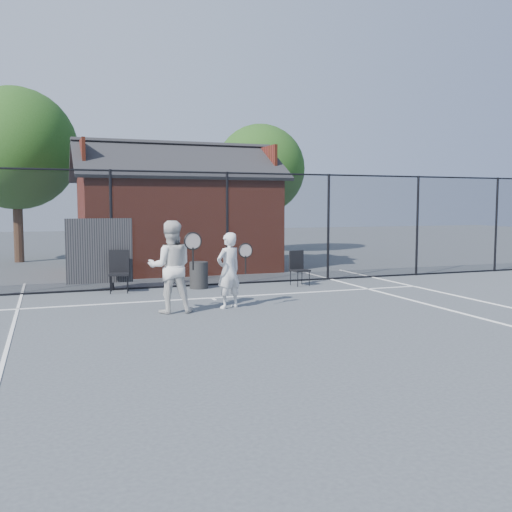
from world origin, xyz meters
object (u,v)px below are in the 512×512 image
object	(u,v)px
clubhouse	(176,221)
player_back	(171,267)
player_front	(229,270)
chair_left	(119,272)
chair_right	(300,269)
waste_bin	(199,275)

from	to	relation	value
clubhouse	player_back	size ratio (longest dim) A/B	3.57
player_front	player_back	xyz separation A→B (m)	(-1.23, -0.09, 0.13)
clubhouse	player_back	xyz separation A→B (m)	(-1.73, -7.41, -0.69)
clubhouse	player_front	distance (m)	7.39
player_back	chair_left	bearing A→B (deg)	102.23
player_front	chair_right	world-z (taller)	player_front
clubhouse	player_front	bearing A→B (deg)	-93.95
waste_bin	chair_left	bearing A→B (deg)	180.00
chair_left	waste_bin	distance (m)	2.00
player_front	chair_right	distance (m)	3.72
player_front	waste_bin	size ratio (longest dim) A/B	2.29
player_back	player_front	bearing A→B (deg)	4.02
clubhouse	player_back	distance (m)	7.64
clubhouse	chair_left	xyz separation A→B (m)	(-2.38, -4.40, -1.11)
player_back	chair_left	distance (m)	3.11
chair_left	waste_bin	world-z (taller)	chair_left
chair_left	waste_bin	xyz separation A→B (m)	(1.99, 0.00, -0.16)
chair_left	chair_right	xyz separation A→B (m)	(4.63, -0.44, -0.05)
chair_left	chair_right	world-z (taller)	chair_left
player_back	chair_left	size ratio (longest dim) A/B	1.82
chair_right	clubhouse	bearing A→B (deg)	106.72
clubhouse	player_front	world-z (taller)	clubhouse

